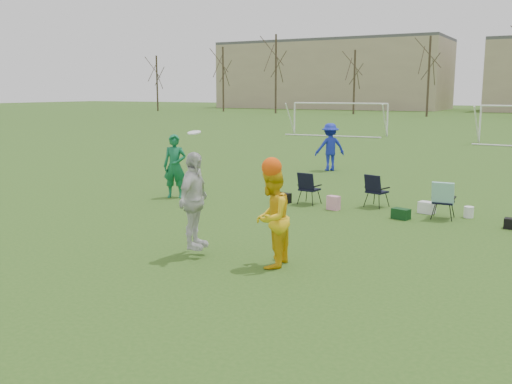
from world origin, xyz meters
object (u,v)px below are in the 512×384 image
Objects in this scene: fielder_blue at (330,147)px; fielder_green_near at (175,166)px; center_contest at (235,209)px; goal_left at (340,110)px.

fielder_green_near is at bearing 34.51° from fielder_blue.
center_contest is at bearing 61.91° from fielder_blue.
fielder_green_near is 27.50m from goal_left.
center_contest is (3.24, -13.22, 0.07)m from fielder_blue.
fielder_green_near is 8.44m from fielder_blue.
center_contest is 33.61m from goal_left.
goal_left is at bearing 107.21° from center_contest.
center_contest is at bearing -77.79° from goal_left.
fielder_green_near is 1.00× the size of fielder_blue.
fielder_green_near reaches higher than fielder_blue.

